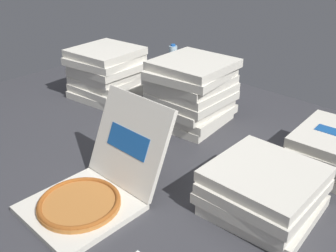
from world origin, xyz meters
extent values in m
cube|color=#38383D|center=(0.00, 0.00, -0.01)|extent=(3.20, 2.40, 0.02)
cube|color=silver|center=(0.11, -0.50, 0.01)|extent=(0.40, 0.40, 0.03)
cylinder|color=#B77033|center=(0.11, -0.50, 0.04)|extent=(0.34, 0.34, 0.02)
torus|color=#9C501E|center=(0.11, -0.50, 0.04)|extent=(0.33, 0.33, 0.02)
cube|color=silver|center=(0.11, -0.22, 0.21)|extent=(0.40, 0.18, 0.38)
cube|color=#19519E|center=(0.11, -0.23, 0.22)|extent=(0.24, 0.04, 0.09)
cube|color=silver|center=(-0.79, 0.35, 0.02)|extent=(0.45, 0.45, 0.05)
cube|color=silver|center=(-0.78, 0.36, 0.07)|extent=(0.43, 0.43, 0.05)
cube|color=silver|center=(-0.79, 0.37, 0.12)|extent=(0.45, 0.45, 0.05)
cube|color=silver|center=(-0.79, 0.37, 0.17)|extent=(0.43, 0.43, 0.05)
cube|color=silver|center=(-0.77, 0.36, 0.21)|extent=(0.42, 0.42, 0.05)
cube|color=#19519E|center=(-0.77, 0.36, 0.24)|extent=(0.27, 0.08, 0.00)
cube|color=silver|center=(-0.79, 0.35, 0.26)|extent=(0.46, 0.46, 0.05)
cube|color=#19519E|center=(-0.79, 0.35, 0.29)|extent=(0.27, 0.11, 0.00)
cube|color=silver|center=(-0.79, 0.36, 0.31)|extent=(0.44, 0.44, 0.05)
cube|color=silver|center=(-0.11, 0.43, 0.02)|extent=(0.45, 0.45, 0.05)
cube|color=silver|center=(-0.10, 0.44, 0.07)|extent=(0.44, 0.44, 0.05)
cube|color=#19519E|center=(-0.10, 0.44, 0.10)|extent=(0.27, 0.10, 0.00)
cube|color=silver|center=(-0.12, 0.43, 0.12)|extent=(0.41, 0.41, 0.05)
cube|color=#19519E|center=(-0.12, 0.43, 0.14)|extent=(0.26, 0.08, 0.00)
cube|color=silver|center=(-0.10, 0.44, 0.17)|extent=(0.42, 0.42, 0.05)
cube|color=silver|center=(-0.10, 0.44, 0.21)|extent=(0.42, 0.42, 0.05)
cube|color=#19519E|center=(-0.10, 0.44, 0.24)|extent=(0.26, 0.08, 0.00)
cube|color=silver|center=(-0.11, 0.44, 0.26)|extent=(0.42, 0.42, 0.05)
cube|color=#19519E|center=(-0.11, 0.44, 0.29)|extent=(0.26, 0.08, 0.00)
cube|color=silver|center=(-0.10, 0.43, 0.31)|extent=(0.45, 0.45, 0.05)
cube|color=#19519E|center=(-0.10, 0.43, 0.33)|extent=(0.27, 0.11, 0.00)
cube|color=silver|center=(-0.10, 0.45, 0.36)|extent=(0.43, 0.43, 0.05)
cube|color=silver|center=(0.65, 0.02, 0.02)|extent=(0.43, 0.43, 0.05)
cube|color=#19519E|center=(0.65, 0.02, 0.05)|extent=(0.27, 0.09, 0.00)
cube|color=silver|center=(0.63, 0.01, 0.07)|extent=(0.42, 0.42, 0.05)
cube|color=#19519E|center=(0.63, 0.01, 0.10)|extent=(0.27, 0.08, 0.00)
cube|color=silver|center=(0.64, 0.01, 0.12)|extent=(0.41, 0.41, 0.05)
cube|color=silver|center=(0.64, 0.02, 0.17)|extent=(0.41, 0.41, 0.05)
cylinder|color=#B7BABF|center=(-0.68, 0.87, 0.06)|extent=(0.31, 0.31, 0.12)
cylinder|color=silver|center=(-0.63, 1.08, 0.10)|extent=(0.07, 0.07, 0.19)
cylinder|color=white|center=(-0.63, 1.08, 0.20)|extent=(0.04, 0.04, 0.02)
cylinder|color=silver|center=(-0.39, 0.88, 0.10)|extent=(0.07, 0.07, 0.19)
cylinder|color=white|center=(-0.39, 0.88, 0.20)|extent=(0.04, 0.04, 0.02)
cylinder|color=silver|center=(-0.85, 1.09, 0.10)|extent=(0.07, 0.07, 0.19)
cylinder|color=blue|center=(-0.85, 1.09, 0.20)|extent=(0.04, 0.04, 0.02)
cylinder|color=silver|center=(-0.80, 0.68, 0.10)|extent=(0.07, 0.07, 0.19)
cylinder|color=blue|center=(-0.80, 0.68, 0.20)|extent=(0.04, 0.04, 0.02)
camera|label=1|loc=(1.21, -1.15, 1.02)|focal=40.45mm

